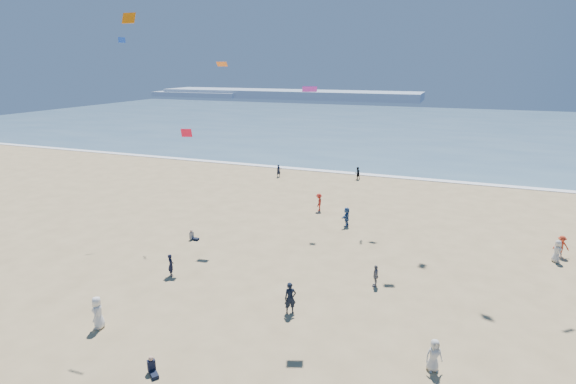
% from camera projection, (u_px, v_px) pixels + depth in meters
% --- Properties ---
extents(ocean, '(220.00, 100.00, 0.06)m').
position_uv_depth(ocean, '(416.00, 127.00, 101.56)').
color(ocean, '#476B84').
rests_on(ocean, ground).
extents(surf_line, '(220.00, 1.20, 0.08)m').
position_uv_depth(surf_line, '(377.00, 175.00, 56.61)').
color(surf_line, white).
rests_on(surf_line, ground).
extents(headland_far, '(110.00, 20.00, 3.20)m').
position_uv_depth(headland_far, '(287.00, 94.00, 189.10)').
color(headland_far, '#7A8EA8').
rests_on(headland_far, ground).
extents(headland_near, '(40.00, 14.00, 2.00)m').
position_uv_depth(headland_near, '(199.00, 94.00, 198.46)').
color(headland_near, '#7A8EA8').
rests_on(headland_near, ground).
extents(standing_flyers, '(29.12, 43.47, 1.83)m').
position_uv_depth(standing_flyers, '(337.00, 262.00, 29.97)').
color(standing_flyers, black).
rests_on(standing_flyers, ground).
extents(seated_group, '(20.89, 23.78, 0.84)m').
position_uv_depth(seated_group, '(235.00, 368.00, 20.10)').
color(seated_group, silver).
rests_on(seated_group, ground).
extents(kites_aloft, '(44.14, 38.03, 24.69)m').
position_uv_depth(kites_aloft, '(498.00, 31.00, 20.21)').
color(kites_aloft, '#259854').
rests_on(kites_aloft, ground).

